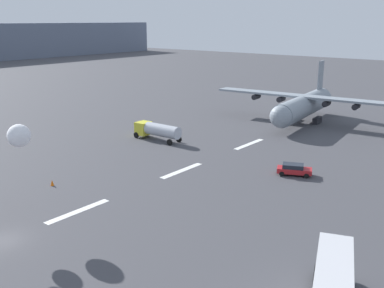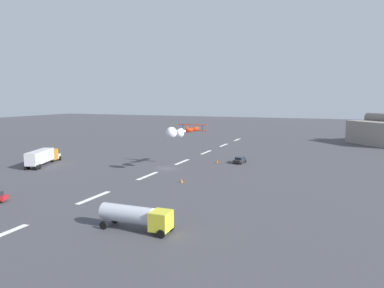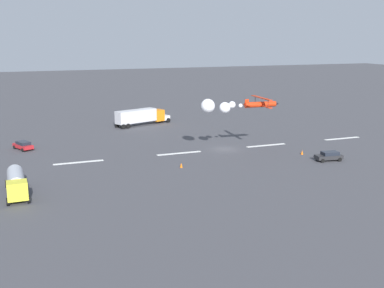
# 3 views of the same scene
# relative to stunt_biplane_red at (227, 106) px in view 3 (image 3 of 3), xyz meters

# --- Properties ---
(ground_plane) EXTENTS (440.00, 440.00, 0.00)m
(ground_plane) POSITION_rel_stunt_biplane_red_xyz_m (-1.39, -3.89, -8.49)
(ground_plane) COLOR #424247
(ground_plane) RESTS_ON ground
(runway_stripe_2) EXTENTS (8.00, 0.90, 0.01)m
(runway_stripe_2) POSITION_rel_stunt_biplane_red_xyz_m (-27.24, -3.89, -8.48)
(runway_stripe_2) COLOR white
(runway_stripe_2) RESTS_ON ground
(runway_stripe_3) EXTENTS (8.00, 0.90, 0.01)m
(runway_stripe_3) POSITION_rel_stunt_biplane_red_xyz_m (-10.01, -3.89, -8.48)
(runway_stripe_3) COLOR white
(runway_stripe_3) RESTS_ON ground
(runway_stripe_4) EXTENTS (8.00, 0.90, 0.01)m
(runway_stripe_4) POSITION_rel_stunt_biplane_red_xyz_m (7.22, -3.89, -8.48)
(runway_stripe_4) COLOR white
(runway_stripe_4) RESTS_ON ground
(runway_stripe_5) EXTENTS (8.00, 0.90, 0.01)m
(runway_stripe_5) POSITION_rel_stunt_biplane_red_xyz_m (24.45, -3.89, -8.48)
(runway_stripe_5) COLOR white
(runway_stripe_5) RESTS_ON ground
(stunt_biplane_red) EXTENTS (14.19, 7.16, 2.48)m
(stunt_biplane_red) POSITION_rel_stunt_biplane_red_xyz_m (0.00, 0.00, 0.00)
(stunt_biplane_red) COLOR red
(semi_truck_orange) EXTENTS (13.79, 7.40, 3.70)m
(semi_truck_orange) POSITION_rel_stunt_biplane_red_xyz_m (6.31, -32.33, -6.37)
(semi_truck_orange) COLOR silver
(semi_truck_orange) RESTS_ON ground
(fuel_tanker_truck) EXTENTS (2.85, 8.98, 2.90)m
(fuel_tanker_truck) POSITION_rel_stunt_biplane_red_xyz_m (34.08, 9.76, -6.75)
(fuel_tanker_truck) COLOR yellow
(fuel_tanker_truck) RESTS_ON ground
(followme_car_yellow) EXTENTS (3.53, 4.83, 1.52)m
(followme_car_yellow) POSITION_rel_stunt_biplane_red_xyz_m (32.44, -16.57, -7.67)
(followme_car_yellow) COLOR #B21E23
(followme_car_yellow) RESTS_ON ground
(airport_staff_sedan) EXTENTS (4.58, 2.46, 1.52)m
(airport_staff_sedan) POSITION_rel_stunt_biplane_red_xyz_m (-13.97, 9.66, -7.67)
(airport_staff_sedan) COLOR #262628
(airport_staff_sedan) RESTS_ON ground
(traffic_cone_near) EXTENTS (0.44, 0.44, 0.75)m
(traffic_cone_near) POSITION_rel_stunt_biplane_red_xyz_m (-12.30, 4.46, -8.11)
(traffic_cone_near) COLOR orange
(traffic_cone_near) RESTS_ON ground
(traffic_cone_far) EXTENTS (0.44, 0.44, 0.75)m
(traffic_cone_far) POSITION_rel_stunt_biplane_red_xyz_m (9.98, 4.89, -8.11)
(traffic_cone_far) COLOR orange
(traffic_cone_far) RESTS_ON ground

